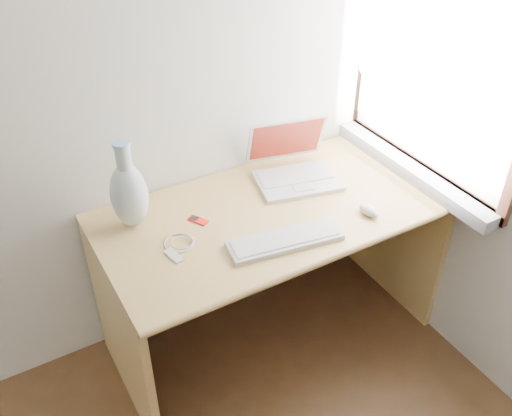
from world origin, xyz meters
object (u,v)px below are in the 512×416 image
laptop (292,167)px  external_keyboard (285,240)px  desk (262,238)px  vase (129,193)px

laptop → external_keyboard: (-0.27, -0.37, -0.04)m
external_keyboard → desk: bearing=84.7°
laptop → vase: 0.74m
laptop → vase: size_ratio=1.08×
desk → laptop: bearing=20.4°
external_keyboard → vase: vase is taller
desk → external_keyboard: 0.38m
external_keyboard → vase: 0.62m
desk → external_keyboard: size_ratio=3.14×
desk → laptop: 0.34m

